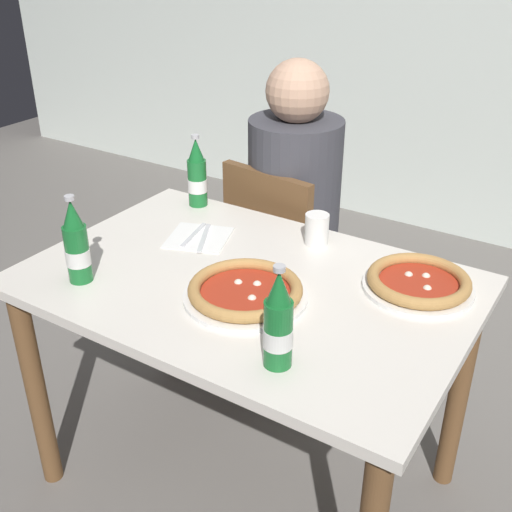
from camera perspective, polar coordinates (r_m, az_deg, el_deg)
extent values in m
plane|color=slate|center=(2.18, -0.75, -19.39)|extent=(8.00, 8.00, 0.00)
cube|color=silver|center=(1.72, -0.90, -2.58)|extent=(1.20, 0.80, 0.03)
cylinder|color=brown|center=(2.05, -19.35, -11.44)|extent=(0.06, 0.06, 0.72)
cylinder|color=brown|center=(2.42, -7.12, -3.21)|extent=(0.06, 0.06, 0.72)
cylinder|color=brown|center=(2.03, 17.94, -11.66)|extent=(0.06, 0.06, 0.72)
cube|color=brown|center=(2.47, 3.53, -0.45)|extent=(0.45, 0.45, 0.04)
cube|color=brown|center=(2.25, 0.91, 2.80)|extent=(0.38, 0.09, 0.40)
cylinder|color=brown|center=(2.63, 8.60, -4.56)|extent=(0.04, 0.04, 0.41)
cylinder|color=brown|center=(2.79, 2.73, -2.16)|extent=(0.04, 0.04, 0.41)
cylinder|color=brown|center=(2.39, 4.16, -7.95)|extent=(0.04, 0.04, 0.41)
cylinder|color=brown|center=(2.57, -1.96, -5.07)|extent=(0.04, 0.04, 0.41)
cube|color=#2D3342|center=(2.56, 3.18, -4.66)|extent=(0.32, 0.28, 0.45)
cylinder|color=#3F3F47|center=(2.33, 3.50, 5.73)|extent=(0.34, 0.34, 0.55)
sphere|color=tan|center=(2.21, 3.79, 14.71)|extent=(0.22, 0.22, 0.22)
cylinder|color=white|center=(1.62, -0.97, -3.66)|extent=(0.32, 0.32, 0.01)
cylinder|color=#AD2D19|center=(1.62, -0.98, -3.33)|extent=(0.23, 0.23, 0.01)
torus|color=#B78447|center=(1.61, -0.98, -2.99)|extent=(0.30, 0.30, 0.03)
sphere|color=silver|center=(1.66, -1.62, -2.51)|extent=(0.02, 0.02, 0.02)
sphere|color=silver|center=(1.59, -0.37, -3.95)|extent=(0.02, 0.02, 0.02)
sphere|color=silver|center=(1.65, 0.10, -2.65)|extent=(0.02, 0.02, 0.02)
cylinder|color=white|center=(1.72, 14.48, -2.75)|extent=(0.29, 0.29, 0.01)
cylinder|color=#AD2D19|center=(1.71, 14.52, -2.44)|extent=(0.21, 0.21, 0.01)
torus|color=#B78447|center=(1.71, 14.57, -2.12)|extent=(0.27, 0.27, 0.03)
sphere|color=silver|center=(1.74, 13.68, -1.75)|extent=(0.02, 0.02, 0.02)
sphere|color=silver|center=(1.69, 15.28, -2.94)|extent=(0.02, 0.02, 0.02)
sphere|color=silver|center=(1.74, 15.17, -1.86)|extent=(0.02, 0.02, 0.02)
cylinder|color=#196B2D|center=(1.36, 2.01, -7.08)|extent=(0.06, 0.06, 0.16)
cone|color=#196B2D|center=(1.29, 2.10, -2.82)|extent=(0.05, 0.05, 0.07)
cylinder|color=#B7B7BC|center=(1.27, 2.13, -1.13)|extent=(0.03, 0.03, 0.01)
cylinder|color=white|center=(1.36, 2.01, -7.35)|extent=(0.07, 0.07, 0.04)
cylinder|color=#196B2D|center=(1.73, -15.88, 0.19)|extent=(0.06, 0.06, 0.16)
cone|color=#196B2D|center=(1.68, -16.40, 3.73)|extent=(0.05, 0.05, 0.07)
cylinder|color=#B7B7BC|center=(1.67, -16.60, 5.09)|extent=(0.03, 0.03, 0.01)
cylinder|color=white|center=(1.74, -15.85, -0.04)|extent=(0.07, 0.07, 0.04)
cylinder|color=#196B2D|center=(2.14, -5.34, 6.64)|extent=(0.06, 0.06, 0.16)
cone|color=#196B2D|center=(2.10, -5.49, 9.62)|extent=(0.05, 0.05, 0.07)
cylinder|color=#B7B7BC|center=(2.09, -5.54, 10.75)|extent=(0.03, 0.03, 0.01)
cylinder|color=white|center=(2.15, -5.34, 6.44)|extent=(0.07, 0.07, 0.04)
cube|color=white|center=(1.94, -5.22, 1.68)|extent=(0.23, 0.23, 0.00)
cube|color=silver|center=(1.92, -4.76, 1.66)|extent=(0.10, 0.17, 0.00)
cube|color=silver|center=(1.95, -5.70, 1.94)|extent=(0.05, 0.17, 0.00)
cylinder|color=white|center=(1.89, 5.54, 2.45)|extent=(0.07, 0.07, 0.09)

